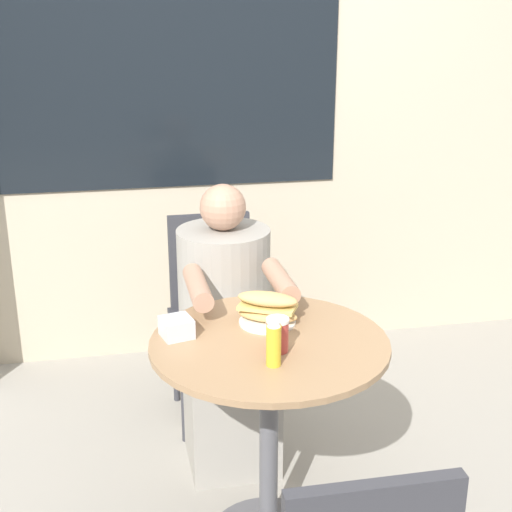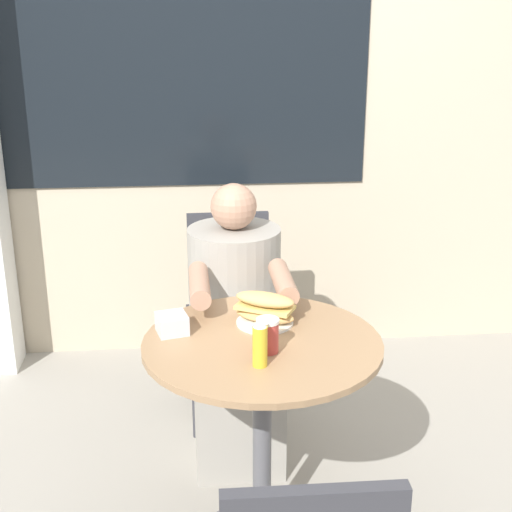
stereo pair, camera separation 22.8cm
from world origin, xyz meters
name	(u,v)px [view 1 (the left image)]	position (x,y,z in m)	size (l,w,h in m)	color
storefront_wall	(200,74)	(0.00, 1.53, 1.40)	(8.00, 0.09, 2.80)	#B7A88E
cafe_table	(269,398)	(0.00, 0.00, 0.55)	(0.73, 0.73, 0.74)	#997551
diner_chair	(213,297)	(-0.05, 0.90, 0.52)	(0.39, 0.39, 0.87)	#333338
seated_diner	(227,344)	(-0.05, 0.55, 0.47)	(0.36, 0.63, 1.09)	gray
sandwich_on_plate	(267,309)	(0.02, 0.13, 0.79)	(0.21, 0.18, 0.10)	white
drink_cup	(277,335)	(0.01, -0.07, 0.80)	(0.07, 0.07, 0.10)	#B73D38
napkin_box	(177,327)	(-0.27, 0.08, 0.77)	(0.11, 0.11, 0.06)	silver
condiment_bottle	(274,341)	(-0.02, -0.16, 0.82)	(0.04, 0.04, 0.15)	gold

